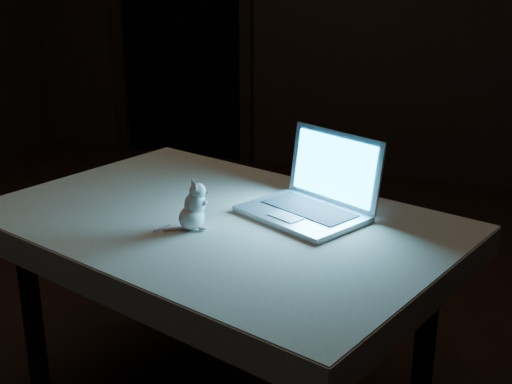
% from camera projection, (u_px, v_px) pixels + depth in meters
% --- Properties ---
extents(floor, '(5.00, 5.00, 0.00)m').
position_uv_depth(floor, '(158.00, 366.00, 2.44)').
color(floor, black).
rests_on(floor, ground).
extents(doorway, '(1.06, 0.36, 2.13)m').
position_uv_depth(doorway, '(180.00, 4.00, 4.66)').
color(doorway, black).
rests_on(doorway, back_wall).
extents(table, '(1.42, 1.14, 0.66)m').
position_uv_depth(table, '(221.00, 320.00, 2.09)').
color(table, black).
rests_on(table, floor).
extents(tablecloth, '(1.55, 1.30, 0.09)m').
position_uv_depth(tablecloth, '(231.00, 235.00, 1.96)').
color(tablecloth, beige).
rests_on(tablecloth, table).
extents(laptop, '(0.44, 0.42, 0.23)m').
position_uv_depth(laptop, '(303.00, 179.00, 1.94)').
color(laptop, '#ACABB0').
rests_on(laptop, tablecloth).
extents(plush_mouse, '(0.14, 0.14, 0.14)m').
position_uv_depth(plush_mouse, '(191.00, 205.00, 1.87)').
color(plush_mouse, silver).
rests_on(plush_mouse, tablecloth).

